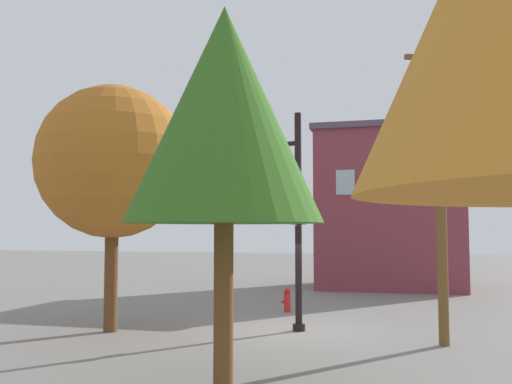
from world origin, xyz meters
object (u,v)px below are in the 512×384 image
tree_near (113,162)px  brick_building (390,208)px  tree_far (224,115)px  signal_pole_assembly (229,184)px  utility_pole (441,182)px  fire_hydrant (287,300)px

tree_near → brick_building: (-7.45, -15.28, -0.78)m
brick_building → tree_far: bearing=83.5°
signal_pole_assembly → brick_building: size_ratio=0.78×
signal_pole_assembly → utility_pole: (-6.30, 2.05, -0.26)m
fire_hydrant → brick_building: 11.22m
fire_hydrant → brick_building: brick_building is taller
tree_near → tree_far: tree_near is taller
tree_near → brick_building: bearing=-116.0°
signal_pole_assembly → tree_near: (2.83, 2.32, 0.49)m
tree_near → tree_far: (-5.12, 5.31, 0.08)m
utility_pole → fire_hydrant: utility_pole is taller
fire_hydrant → tree_near: (4.10, 5.24, 4.47)m
signal_pole_assembly → tree_far: 7.99m
signal_pole_assembly → tree_far: tree_far is taller
utility_pole → brick_building: (1.68, -15.00, -0.02)m
signal_pole_assembly → utility_pole: bearing=162.0°
fire_hydrant → tree_near: size_ratio=0.12×
fire_hydrant → brick_building: bearing=-108.5°
fire_hydrant → signal_pole_assembly: bearing=66.5°
signal_pole_assembly → tree_far: (-2.28, 7.63, 0.57)m
utility_pole → fire_hydrant: size_ratio=9.57×
tree_near → tree_far: size_ratio=1.02×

